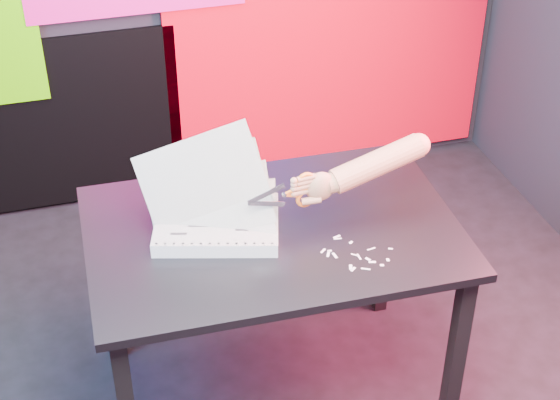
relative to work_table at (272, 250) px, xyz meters
name	(u,v)px	position (x,y,z in m)	size (l,w,h in m)	color
room	(288,62)	(0.04, -0.04, 0.69)	(3.01, 3.01, 2.71)	black
backdrop	(208,4)	(0.10, 1.42, 0.30)	(2.88, 0.05, 2.08)	red
work_table	(272,250)	(0.00, 0.00, 0.00)	(1.22, 0.83, 0.75)	black
printout_stack	(216,222)	(-0.18, 0.04, 0.12)	(0.47, 0.38, 0.37)	silver
scissors	(301,191)	(0.09, -0.02, 0.24)	(0.23, 0.03, 0.13)	#A1A8B5
hand_forearm	(368,167)	(0.32, 0.00, 0.27)	(0.47, 0.12, 0.17)	#B0775F
paper_clippings	(353,256)	(0.20, -0.21, 0.09)	(0.23, 0.19, 0.00)	beige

